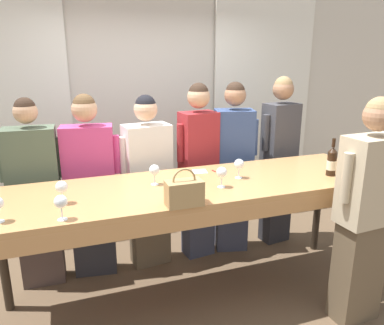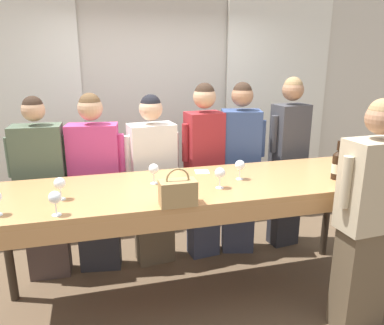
% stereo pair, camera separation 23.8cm
% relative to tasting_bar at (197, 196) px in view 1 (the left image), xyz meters
% --- Properties ---
extents(ground_plane, '(18.00, 18.00, 0.00)m').
position_rel_tasting_bar_xyz_m(ground_plane, '(0.00, 0.03, -0.95)').
color(ground_plane, brown).
extents(wall_back, '(12.00, 0.06, 2.80)m').
position_rel_tasting_bar_xyz_m(wall_back, '(0.00, 1.73, 0.45)').
color(wall_back, beige).
rests_on(wall_back, ground_plane).
extents(curtain_panel_left, '(1.35, 0.03, 2.69)m').
position_rel_tasting_bar_xyz_m(curtain_panel_left, '(-1.52, 1.67, 0.39)').
color(curtain_panel_left, white).
rests_on(curtain_panel_left, ground_plane).
extents(curtain_panel_right, '(1.35, 0.03, 2.69)m').
position_rel_tasting_bar_xyz_m(curtain_panel_right, '(1.52, 1.67, 0.39)').
color(curtain_panel_right, white).
rests_on(curtain_panel_right, ground_plane).
extents(tasting_bar, '(3.16, 0.89, 1.05)m').
position_rel_tasting_bar_xyz_m(tasting_bar, '(0.00, 0.00, 0.00)').
color(tasting_bar, '#B27F4C').
rests_on(tasting_bar, ground_plane).
extents(wine_bottle, '(0.08, 0.08, 0.32)m').
position_rel_tasting_bar_xyz_m(wine_bottle, '(1.15, -0.15, 0.21)').
color(wine_bottle, black).
rests_on(wine_bottle, tasting_bar).
extents(handbag, '(0.25, 0.14, 0.26)m').
position_rel_tasting_bar_xyz_m(handbag, '(-0.22, -0.36, 0.19)').
color(handbag, '#997A4C').
rests_on(handbag, tasting_bar).
extents(wine_glass_front_left, '(0.08, 0.08, 0.16)m').
position_rel_tasting_bar_xyz_m(wine_glass_front_left, '(-1.01, -0.33, 0.21)').
color(wine_glass_front_left, white).
rests_on(wine_glass_front_left, tasting_bar).
extents(wine_glass_front_mid, '(0.08, 0.08, 0.16)m').
position_rel_tasting_bar_xyz_m(wine_glass_front_mid, '(-1.00, -0.05, 0.21)').
color(wine_glass_front_mid, white).
rests_on(wine_glass_front_mid, tasting_bar).
extents(wine_glass_front_right, '(0.08, 0.08, 0.16)m').
position_rel_tasting_bar_xyz_m(wine_glass_front_right, '(-0.31, 0.12, 0.21)').
color(wine_glass_front_right, white).
rests_on(wine_glass_front_right, tasting_bar).
extents(wine_glass_center_left, '(0.08, 0.08, 0.16)m').
position_rel_tasting_bar_xyz_m(wine_glass_center_left, '(1.31, -0.28, 0.21)').
color(wine_glass_center_left, white).
rests_on(wine_glass_center_left, tasting_bar).
extents(wine_glass_center_right, '(0.08, 0.08, 0.16)m').
position_rel_tasting_bar_xyz_m(wine_glass_center_right, '(0.38, 0.04, 0.21)').
color(wine_glass_center_right, white).
rests_on(wine_glass_center_right, tasting_bar).
extents(wine_glass_back_left, '(0.08, 0.08, 0.16)m').
position_rel_tasting_bar_xyz_m(wine_glass_back_left, '(0.16, -0.11, 0.21)').
color(wine_glass_back_left, white).
rests_on(wine_glass_back_left, tasting_bar).
extents(napkin, '(0.14, 0.14, 0.00)m').
position_rel_tasting_bar_xyz_m(napkin, '(0.14, 0.31, 0.10)').
color(napkin, white).
rests_on(napkin, tasting_bar).
extents(pen, '(0.04, 0.14, 0.01)m').
position_rel_tasting_bar_xyz_m(pen, '(0.27, 0.24, 0.10)').
color(pen, maroon).
rests_on(pen, tasting_bar).
extents(guest_olive_jacket, '(0.54, 0.28, 1.70)m').
position_rel_tasting_bar_xyz_m(guest_olive_jacket, '(-1.23, 0.74, -0.09)').
color(guest_olive_jacket, '#473833').
rests_on(guest_olive_jacket, ground_plane).
extents(guest_pink_top, '(0.56, 0.29, 1.71)m').
position_rel_tasting_bar_xyz_m(guest_pink_top, '(-0.76, 0.74, -0.06)').
color(guest_pink_top, '#28282D').
rests_on(guest_pink_top, ground_plane).
extents(guest_cream_sweater, '(0.54, 0.31, 1.69)m').
position_rel_tasting_bar_xyz_m(guest_cream_sweater, '(-0.23, 0.74, -0.09)').
color(guest_cream_sweater, brown).
rests_on(guest_cream_sweater, ground_plane).
extents(guest_striped_shirt, '(0.46, 0.28, 1.78)m').
position_rel_tasting_bar_xyz_m(guest_striped_shirt, '(0.29, 0.74, -0.01)').
color(guest_striped_shirt, '#383D51').
rests_on(guest_striped_shirt, ground_plane).
extents(guest_navy_coat, '(0.49, 0.35, 1.78)m').
position_rel_tasting_bar_xyz_m(guest_navy_coat, '(0.67, 0.74, -0.03)').
color(guest_navy_coat, '#383D51').
rests_on(guest_navy_coat, ground_plane).
extents(guest_beige_cap, '(0.46, 0.28, 1.82)m').
position_rel_tasting_bar_xyz_m(guest_beige_cap, '(1.21, 0.74, 0.01)').
color(guest_beige_cap, '#28282D').
rests_on(guest_beige_cap, ground_plane).
extents(host_pouring, '(0.53, 0.27, 1.76)m').
position_rel_tasting_bar_xyz_m(host_pouring, '(1.10, -0.62, -0.05)').
color(host_pouring, brown).
rests_on(host_pouring, ground_plane).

